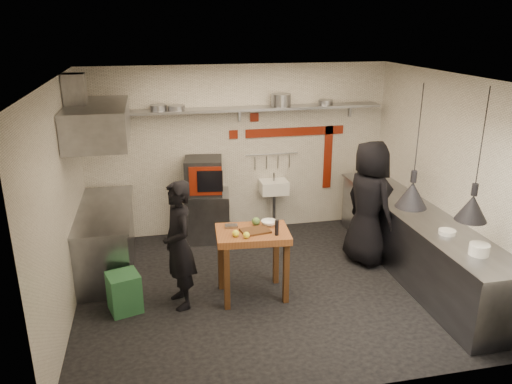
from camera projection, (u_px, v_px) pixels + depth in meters
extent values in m
plane|color=black|center=(268.00, 287.00, 6.79)|extent=(5.00, 5.00, 0.00)
plane|color=silver|center=(270.00, 78.00, 5.88)|extent=(5.00, 5.00, 0.00)
cube|color=silver|center=(239.00, 151.00, 8.28)|extent=(5.00, 0.04, 2.80)
cube|color=silver|center=(324.00, 265.00, 4.39)|extent=(5.00, 0.04, 2.80)
cube|color=silver|center=(62.00, 205.00, 5.84)|extent=(0.04, 4.20, 2.80)
cube|color=silver|center=(446.00, 178.00, 6.83)|extent=(0.04, 4.20, 2.80)
cube|color=maroon|center=(295.00, 132.00, 8.36)|extent=(1.70, 0.02, 0.14)
cube|color=maroon|center=(328.00, 157.00, 8.63)|extent=(0.14, 0.02, 1.10)
cube|color=maroon|center=(254.00, 117.00, 8.13)|extent=(0.14, 0.02, 0.14)
cube|color=maroon|center=(233.00, 134.00, 8.15)|extent=(0.14, 0.02, 0.14)
cube|color=slate|center=(241.00, 109.00, 7.88)|extent=(4.60, 0.34, 0.04)
cube|color=slate|center=(118.00, 118.00, 7.67)|extent=(0.04, 0.06, 0.24)
cube|color=slate|center=(239.00, 114.00, 8.05)|extent=(0.04, 0.06, 0.24)
cube|color=slate|center=(350.00, 110.00, 8.43)|extent=(0.04, 0.06, 0.24)
cylinder|color=slate|center=(158.00, 108.00, 7.60)|extent=(0.31, 0.31, 0.09)
cylinder|color=slate|center=(176.00, 108.00, 7.66)|extent=(0.28, 0.28, 0.07)
cylinder|color=slate|center=(281.00, 100.00, 7.97)|extent=(0.39, 0.39, 0.20)
cylinder|color=slate|center=(325.00, 102.00, 8.14)|extent=(0.31, 0.31, 0.08)
cube|color=slate|center=(208.00, 216.00, 8.21)|extent=(0.79, 0.73, 0.80)
cube|color=black|center=(204.00, 176.00, 7.98)|extent=(0.66, 0.62, 0.58)
cube|color=maroon|center=(205.00, 181.00, 7.72)|extent=(0.50, 0.10, 0.46)
cube|color=black|center=(210.00, 181.00, 7.70)|extent=(0.39, 0.07, 0.34)
cube|color=white|center=(274.00, 187.00, 8.42)|extent=(0.46, 0.34, 0.22)
cylinder|color=slate|center=(274.00, 177.00, 8.36)|extent=(0.03, 0.03, 0.14)
cylinder|color=slate|center=(274.00, 212.00, 8.53)|extent=(0.06, 0.06, 0.66)
cylinder|color=slate|center=(272.00, 154.00, 8.38)|extent=(0.90, 0.02, 0.02)
cube|color=slate|center=(416.00, 243.00, 7.07)|extent=(0.70, 3.80, 0.90)
cube|color=slate|center=(419.00, 213.00, 6.92)|extent=(0.76, 3.90, 0.03)
cylinder|color=white|center=(479.00, 249.00, 5.63)|extent=(0.24, 0.24, 0.13)
cylinder|color=white|center=(447.00, 232.00, 6.19)|extent=(0.26, 0.26, 0.05)
cube|color=slate|center=(107.00, 240.00, 7.19)|extent=(0.70, 1.90, 0.90)
cube|color=slate|center=(103.00, 210.00, 7.04)|extent=(0.76, 2.00, 0.03)
cube|color=slate|center=(98.00, 123.00, 6.65)|extent=(0.78, 1.60, 0.50)
cube|color=slate|center=(75.00, 93.00, 6.47)|extent=(0.28, 0.28, 0.50)
cube|color=#286138|center=(124.00, 292.00, 6.18)|extent=(0.46, 0.46, 0.50)
cube|color=#4F2E17|center=(255.00, 231.00, 6.29)|extent=(0.39, 0.31, 0.02)
cylinder|color=black|center=(277.00, 228.00, 6.16)|extent=(0.06, 0.06, 0.20)
sphere|color=#FFFD31|center=(236.00, 233.00, 6.14)|extent=(0.11, 0.11, 0.09)
sphere|color=#FFFD31|center=(246.00, 235.00, 6.10)|extent=(0.09, 0.09, 0.08)
sphere|color=#577F3B|center=(256.00, 221.00, 6.48)|extent=(0.13, 0.13, 0.11)
cube|color=slate|center=(231.00, 226.00, 6.42)|extent=(0.17, 0.12, 0.03)
imported|color=white|center=(269.00, 223.00, 6.48)|extent=(0.23, 0.23, 0.06)
imported|color=black|center=(179.00, 245.00, 6.14)|extent=(0.52, 0.67, 1.64)
imported|color=black|center=(369.00, 203.00, 7.25)|extent=(0.82, 1.04, 1.85)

